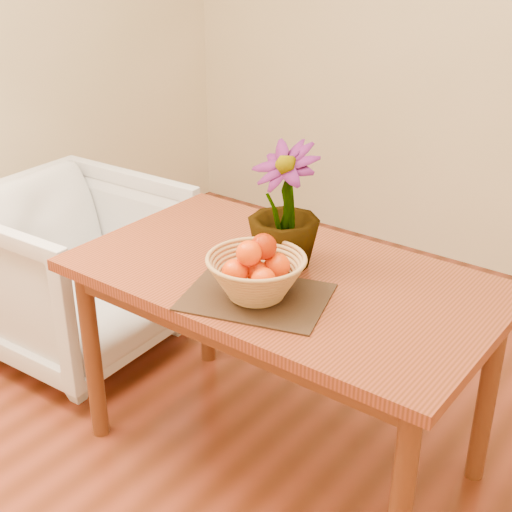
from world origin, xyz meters
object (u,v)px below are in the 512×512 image
Objects in this scene: table at (283,297)px; potted_plant at (284,207)px; wicker_basket at (256,278)px; armchair at (75,263)px.

potted_plant reaches higher than table.
wicker_basket is at bearing -81.03° from table.
wicker_basket reaches higher than table.
wicker_basket is 1.28m from armchair.
table is 1.19m from armchair.
armchair is (-1.13, 0.02, -0.54)m from potted_plant.
wicker_basket is 0.28m from potted_plant.
table is 3.34× the size of potted_plant.
wicker_basket is 0.36× the size of armchair.
wicker_basket is at bearing -66.87° from potted_plant.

